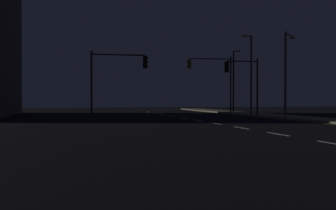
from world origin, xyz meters
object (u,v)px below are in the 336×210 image
Objects in this scene: traffic_light_mid_left at (212,73)px; traffic_light_far_right at (243,75)px; street_lamp_corner at (234,74)px; street_lamp_far_end at (250,66)px; street_lamp_median at (287,65)px; traffic_light_far_center at (117,71)px.

traffic_light_mid_left is 6.42m from traffic_light_far_right.
street_lamp_corner is at bearing 72.83° from traffic_light_far_right.
street_lamp_corner is 0.91× the size of street_lamp_far_end.
traffic_light_mid_left is at bearing 104.94° from street_lamp_median.
traffic_light_far_right is (0.61, -6.36, -0.63)m from traffic_light_mid_left.
street_lamp_far_end is at bearing 17.77° from traffic_light_far_center.
traffic_light_far_right is at bearing -107.17° from street_lamp_corner.
traffic_light_far_center is 13.46m from street_lamp_median.
street_lamp_far_end reaches higher than traffic_light_mid_left.
traffic_light_mid_left is 0.87× the size of street_lamp_corner.
street_lamp_far_end reaches higher than street_lamp_median.
traffic_light_far_center is 17.08m from street_lamp_corner.
traffic_light_far_right is (11.23, 2.25, -0.07)m from traffic_light_far_center.
traffic_light_mid_left reaches higher than traffic_light_far_right.
traffic_light_mid_left is 0.86× the size of street_lamp_median.
traffic_light_far_right is 4.44m from street_lamp_median.
traffic_light_far_right is at bearing -129.38° from street_lamp_far_end.
street_lamp_far_end is (1.50, 1.83, 0.96)m from traffic_light_far_right.
street_lamp_corner is 11.80m from street_lamp_median.
street_lamp_median reaches higher than traffic_light_far_right.
street_lamp_far_end reaches higher than traffic_light_far_right.
street_lamp_median is (13.35, -1.59, 0.58)m from traffic_light_far_center.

